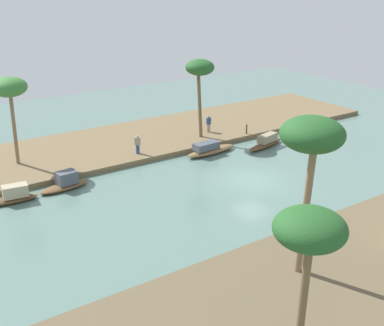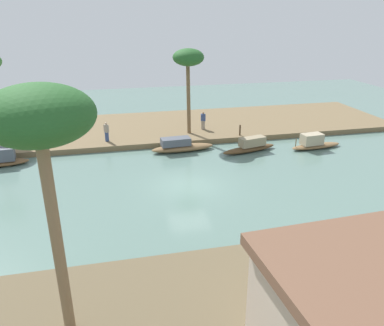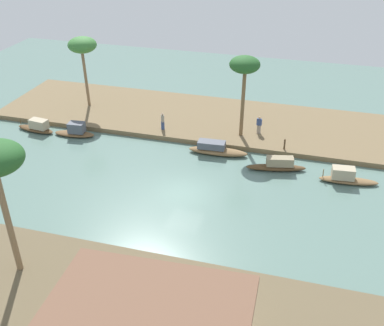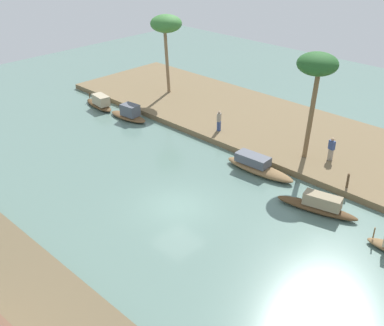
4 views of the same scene
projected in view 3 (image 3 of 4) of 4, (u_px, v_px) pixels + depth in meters
name	position (u px, v px, depth m)	size (l,w,h in m)	color
river_water	(185.00, 192.00, 35.84)	(67.61, 67.61, 0.00)	slate
riverbank_left	(224.00, 121.00, 46.28)	(42.51, 10.19, 0.42)	brown
riverbank_right	(112.00, 317.00, 25.19)	(42.51, 10.19, 0.42)	brown
sampan_upstream_small	(75.00, 131.00, 43.76)	(3.72, 1.54, 1.27)	brown
sampan_downstream_large	(37.00, 127.00, 44.56)	(3.81, 1.57, 1.18)	brown
sampan_with_tall_canopy	(277.00, 165.00, 38.46)	(4.67, 1.89, 1.12)	brown
sampan_with_red_awning	(216.00, 149.00, 40.80)	(4.92, 1.51, 1.09)	brown
sampan_open_hull	(346.00, 177.00, 36.82)	(4.35, 1.42, 1.22)	brown
person_on_near_bank	(163.00, 121.00, 43.85)	(0.41, 0.49, 1.55)	#33477A
person_by_mooring	(259.00, 126.00, 43.16)	(0.45, 0.41, 1.56)	gray
mooring_post	(285.00, 144.00, 40.60)	(0.14, 0.14, 0.89)	#4C3823
palm_tree_left_near	(245.00, 67.00, 40.45)	(2.52, 2.52, 6.90)	brown
palm_tree_left_far	(82.00, 46.00, 46.07)	(2.66, 2.66, 6.76)	#7F6647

